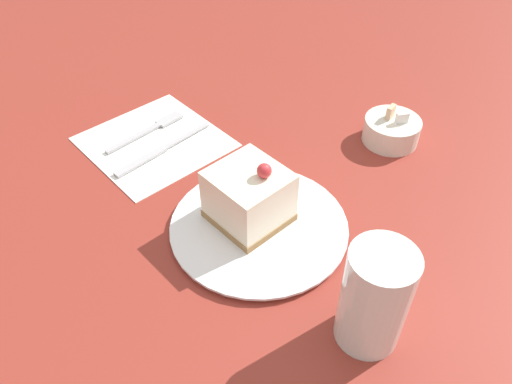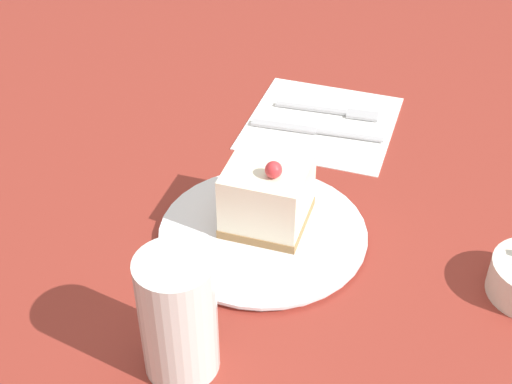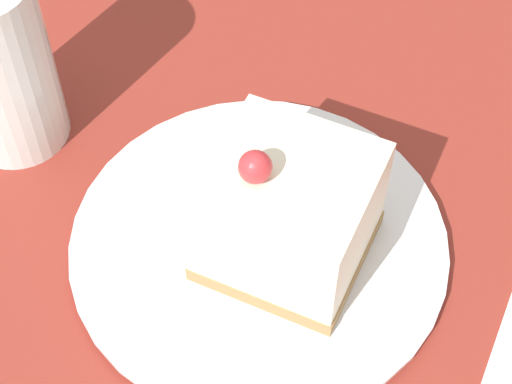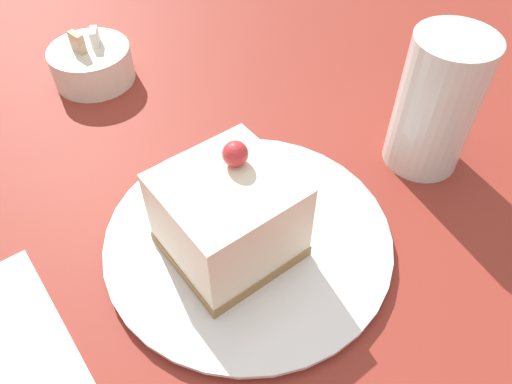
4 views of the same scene
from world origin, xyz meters
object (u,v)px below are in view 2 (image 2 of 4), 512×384
Objects in this scene: fork at (336,111)px; knife at (304,129)px; drinking_glass at (178,316)px; cake_slice at (267,194)px; plate at (263,233)px.

knife is (0.06, -0.03, -0.00)m from fork.
fork is at bearing 148.47° from knife.
knife is 0.44m from drinking_glass.
knife is 1.41× the size of drinking_glass.
cake_slice is 0.22m from knife.
fork is at bearing -178.01° from plate.
drinking_glass is (0.43, 0.04, 0.06)m from knife.
drinking_glass is (0.50, 0.01, 0.06)m from fork.
drinking_glass reaches higher than plate.
cake_slice is 0.69× the size of fork.
cake_slice reaches higher than plate.
knife is (-0.21, -0.03, -0.05)m from cake_slice.
plate is 0.21m from drinking_glass.
plate is 2.31× the size of cake_slice.
drinking_glass is at bearing -8.01° from fork.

